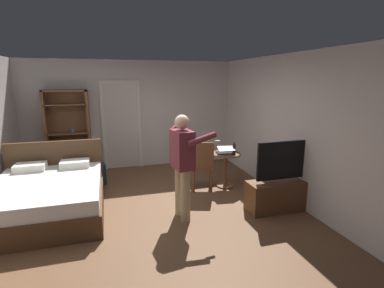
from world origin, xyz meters
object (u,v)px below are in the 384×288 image
(person_blue_shirt, at_px, (183,160))
(suitcase_dark, at_px, (91,175))
(bottle_on_table, at_px, (234,149))
(tv_flatscreen, at_px, (284,190))
(bookshelf, at_px, (68,130))
(suitcase_small, at_px, (90,176))
(laptop, at_px, (225,151))
(side_table, at_px, (226,164))
(bed, at_px, (49,196))
(wooden_chair, at_px, (203,164))

(person_blue_shirt, xyz_separation_m, suitcase_dark, (-1.45, 1.91, -0.73))
(bottle_on_table, xyz_separation_m, suitcase_dark, (-2.77, 0.92, -0.58))
(tv_flatscreen, bearing_deg, bookshelf, 140.09)
(person_blue_shirt, relative_size, suitcase_dark, 2.97)
(suitcase_small, bearing_deg, bookshelf, 119.61)
(bookshelf, relative_size, tv_flatscreen, 1.50)
(tv_flatscreen, bearing_deg, suitcase_small, 148.10)
(tv_flatscreen, height_order, person_blue_shirt, person_blue_shirt)
(person_blue_shirt, height_order, suitcase_small, person_blue_shirt)
(laptop, distance_m, suitcase_small, 2.77)
(bottle_on_table, bearing_deg, laptop, 168.05)
(bookshelf, bearing_deg, tv_flatscreen, -39.91)
(tv_flatscreen, height_order, side_table, tv_flatscreen)
(bed, xyz_separation_m, bookshelf, (0.13, 2.10, 0.73))
(bed, xyz_separation_m, suitcase_small, (0.59, 1.04, -0.07))
(tv_flatscreen, distance_m, bottle_on_table, 1.33)
(bookshelf, distance_m, tv_flatscreen, 4.79)
(bed, bearing_deg, suitcase_dark, 62.50)
(side_table, bearing_deg, bookshelf, 150.14)
(tv_flatscreen, bearing_deg, suitcase_dark, 146.40)
(wooden_chair, height_order, suitcase_dark, wooden_chair)
(bookshelf, bearing_deg, suitcase_dark, -63.33)
(wooden_chair, height_order, person_blue_shirt, person_blue_shirt)
(bookshelf, distance_m, wooden_chair, 3.22)
(laptop, xyz_separation_m, suitcase_dark, (-2.59, 0.88, -0.53))
(bookshelf, distance_m, bottle_on_table, 3.74)
(bookshelf, height_order, side_table, bookshelf)
(person_blue_shirt, bearing_deg, tv_flatscreen, -6.22)
(laptop, bearing_deg, person_blue_shirt, -137.72)
(side_table, xyz_separation_m, person_blue_shirt, (-1.17, -1.08, 0.48))
(bottle_on_table, bearing_deg, bookshelf, 150.15)
(laptop, bearing_deg, bottle_on_table, -11.95)
(wooden_chair, distance_m, suitcase_dark, 2.32)
(laptop, relative_size, person_blue_shirt, 0.22)
(bed, height_order, suitcase_dark, bed)
(side_table, relative_size, bottle_on_table, 2.98)
(bookshelf, distance_m, side_table, 3.62)
(wooden_chair, relative_size, person_blue_shirt, 0.60)
(bed, relative_size, person_blue_shirt, 1.25)
(bookshelf, xyz_separation_m, bottle_on_table, (3.24, -1.86, -0.24))
(bookshelf, height_order, suitcase_dark, bookshelf)
(side_table, bearing_deg, tv_flatscreen, -66.94)
(person_blue_shirt, bearing_deg, suitcase_dark, 127.22)
(side_table, height_order, wooden_chair, wooden_chair)
(side_table, xyz_separation_m, suitcase_dark, (-2.63, 0.84, -0.25))
(bookshelf, xyz_separation_m, laptop, (3.06, -1.82, -0.28))
(laptop, height_order, suitcase_dark, laptop)
(bed, bearing_deg, wooden_chair, 4.91)
(side_table, height_order, bottle_on_table, bottle_on_table)
(tv_flatscreen, height_order, suitcase_small, tv_flatscreen)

